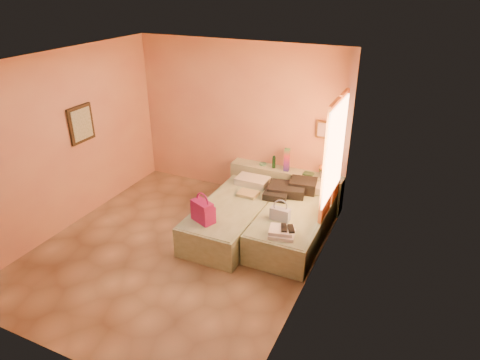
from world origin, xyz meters
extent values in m
plane|color=tan|center=(0.00, 0.00, 0.00)|extent=(4.50, 4.50, 0.00)
cube|color=#E4AA79|center=(0.00, 2.25, 1.40)|extent=(4.00, 0.02, 2.80)
cube|color=#E4AA79|center=(-2.00, 0.00, 1.40)|extent=(0.02, 4.50, 2.80)
cube|color=#E4AA79|center=(2.00, 0.00, 1.40)|extent=(0.02, 4.50, 2.80)
cube|color=white|center=(0.00, 0.00, 2.80)|extent=(4.00, 4.50, 0.02)
cube|color=#FFD29E|center=(1.98, 1.25, 1.50)|extent=(0.02, 1.10, 1.40)
cube|color=orange|center=(1.94, 1.10, 1.15)|extent=(0.05, 0.55, 2.20)
cube|color=orange|center=(1.94, 1.70, 1.15)|extent=(0.05, 0.45, 2.20)
cube|color=black|center=(-1.97, 0.40, 1.60)|extent=(0.04, 0.50, 0.60)
cube|color=#AB7639|center=(1.55, 2.22, 1.45)|extent=(0.25, 0.04, 0.30)
cube|color=#A0AF8F|center=(0.98, 2.10, 0.33)|extent=(2.05, 0.30, 0.65)
cube|color=#A9C29C|center=(0.54, 0.81, 0.25)|extent=(0.91, 2.00, 0.50)
cube|color=#A9C29C|center=(1.50, 1.05, 0.25)|extent=(0.91, 2.00, 0.50)
cylinder|color=#153C24|center=(0.74, 2.09, 0.76)|extent=(0.07, 0.07, 0.22)
cube|color=#A2135F|center=(0.99, 2.07, 0.86)|extent=(0.10, 0.10, 0.41)
cylinder|color=#509471|center=(0.52, 2.13, 0.67)|extent=(0.16, 0.16, 0.03)
cube|color=#274830|center=(1.39, 2.07, 0.67)|extent=(0.19, 0.14, 0.03)
cube|color=white|center=(1.66, 2.06, 0.79)|extent=(0.28, 0.28, 0.27)
cube|color=#A2135F|center=(0.37, 0.18, 0.67)|extent=(0.40, 0.32, 0.33)
cube|color=tan|center=(0.64, 1.19, 0.53)|extent=(0.33, 0.26, 0.05)
cube|color=black|center=(1.25, 1.52, 0.60)|extent=(0.79, 0.79, 0.19)
cube|color=#3A528C|center=(1.38, 0.69, 0.59)|extent=(0.30, 0.14, 0.19)
cube|color=white|center=(1.56, 0.29, 0.55)|extent=(0.40, 0.36, 0.10)
cube|color=black|center=(1.62, 0.33, 0.61)|extent=(0.22, 0.25, 0.02)
camera|label=1|loc=(3.15, -4.50, 3.78)|focal=32.00mm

